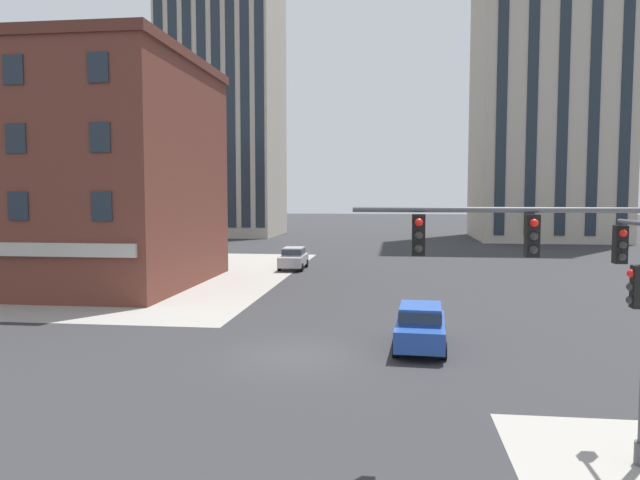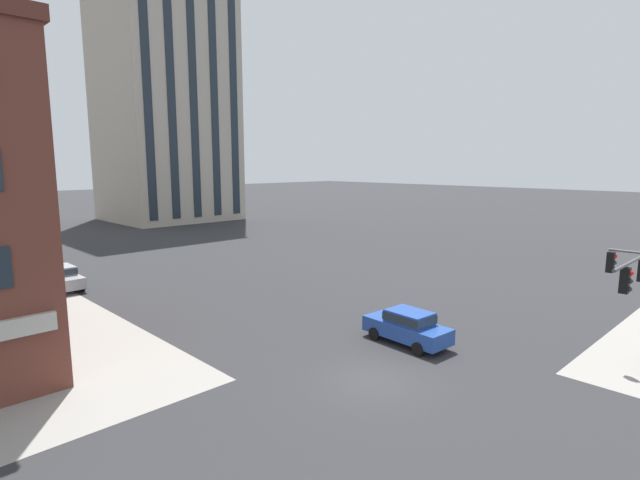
# 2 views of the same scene
# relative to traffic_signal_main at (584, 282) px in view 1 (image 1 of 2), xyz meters

# --- Properties ---
(ground_plane) EXTENTS (320.00, 320.00, 0.00)m
(ground_plane) POSITION_rel_traffic_signal_main_xyz_m (-7.51, 7.44, -3.88)
(ground_plane) COLOR #2D2D30
(sidewalk_far_corner) EXTENTS (32.00, 32.00, 0.02)m
(sidewalk_far_corner) POSITION_rel_traffic_signal_main_xyz_m (-27.51, 27.44, -3.88)
(sidewalk_far_corner) COLOR gray
(sidewalk_far_corner) RESTS_ON ground
(traffic_signal_main) EXTENTS (6.35, 2.09, 5.98)m
(traffic_signal_main) POSITION_rel_traffic_signal_main_xyz_m (0.00, 0.00, 0.00)
(traffic_signal_main) COLOR #4C4C51
(traffic_signal_main) RESTS_ON ground
(car_main_northbound_far) EXTENTS (2.09, 4.50, 1.68)m
(car_main_northbound_far) POSITION_rel_traffic_signal_main_xyz_m (-3.06, 8.95, -2.96)
(car_main_northbound_far) COLOR #23479E
(car_main_northbound_far) RESTS_ON ground
(car_main_southbound_far) EXTENTS (1.93, 4.42, 1.68)m
(car_main_southbound_far) POSITION_rel_traffic_signal_main_xyz_m (-11.81, 32.16, -2.96)
(car_main_southbound_far) COLOR #99999E
(car_main_southbound_far) RESTS_ON ground
(storefront_block_near_corner) EXTENTS (18.54, 15.34, 14.40)m
(storefront_block_near_corner) POSITION_rel_traffic_signal_main_xyz_m (-25.60, 22.91, 3.33)
(storefront_block_near_corner) COLOR brown
(storefront_block_near_corner) RESTS_ON ground
(residential_tower_skyline_right) EXTENTS (17.41, 17.33, 52.30)m
(residential_tower_skyline_right) POSITION_rel_traffic_signal_main_xyz_m (14.91, 67.53, 22.29)
(residential_tower_skyline_right) COLOR #B2A899
(residential_tower_skyline_right) RESTS_ON ground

